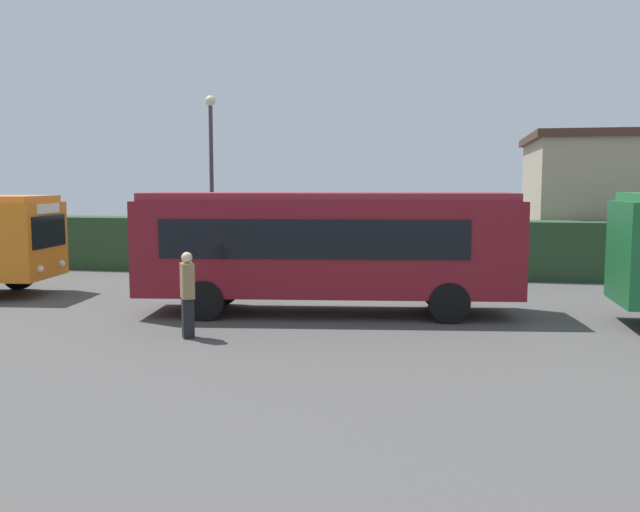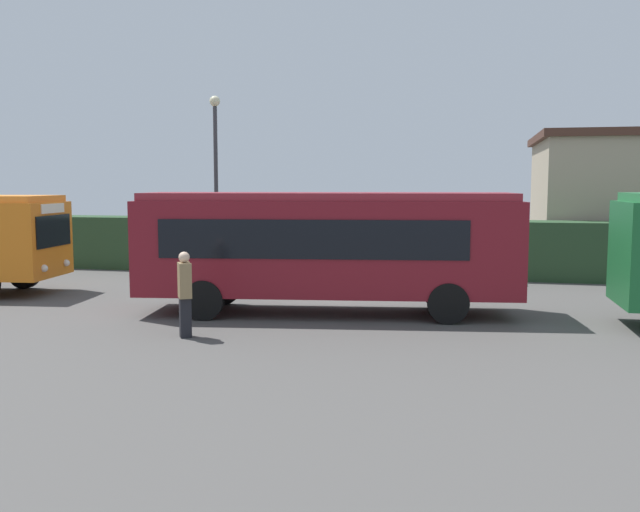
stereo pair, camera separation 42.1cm
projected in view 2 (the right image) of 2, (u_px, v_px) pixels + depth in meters
The scene contains 5 objects.
ground_plane at pixel (339, 305), 19.22m from camera, with size 81.71×81.71×0.00m, color #514F4C.
bus_maroon at pixel (328, 244), 17.85m from camera, with size 9.96×3.73×3.14m.
person_right at pixel (185, 292), 15.16m from camera, with size 0.44×0.50×1.89m.
hedge_row at pixel (373, 247), 25.61m from camera, with size 52.85×1.64×2.05m, color #2B482B.
lamppost at pixel (216, 168), 23.77m from camera, with size 0.36×0.36×6.34m.
Camera 2 is at (3.55, -18.64, 3.38)m, focal length 38.89 mm.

